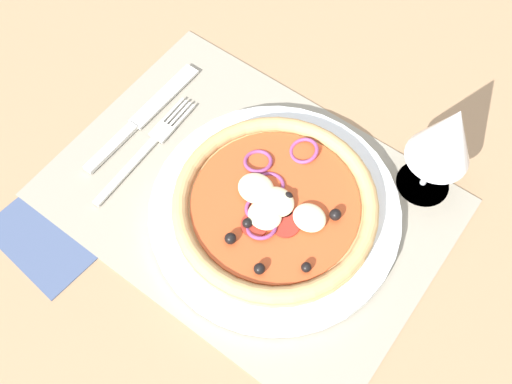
% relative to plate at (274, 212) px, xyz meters
% --- Properties ---
extents(ground_plane, '(1.90, 1.40, 0.02)m').
position_rel_plate_xyz_m(ground_plane, '(-0.04, 0.00, -0.02)').
color(ground_plane, '#9E7A56').
extents(placemat, '(0.45, 0.32, 0.00)m').
position_rel_plate_xyz_m(placemat, '(-0.04, 0.00, -0.01)').
color(placemat, gray).
rests_on(placemat, ground_plane).
extents(plate, '(0.29, 0.29, 0.01)m').
position_rel_plate_xyz_m(plate, '(0.00, 0.00, 0.00)').
color(plate, white).
rests_on(plate, placemat).
extents(pizza, '(0.23, 0.23, 0.03)m').
position_rel_plate_xyz_m(pizza, '(0.00, -0.00, 0.02)').
color(pizza, tan).
rests_on(pizza, plate).
extents(fork, '(0.02, 0.18, 0.00)m').
position_rel_plate_xyz_m(fork, '(-0.18, -0.01, -0.01)').
color(fork, silver).
rests_on(fork, placemat).
extents(knife, '(0.02, 0.20, 0.01)m').
position_rel_plate_xyz_m(knife, '(-0.22, 0.01, -0.00)').
color(knife, silver).
rests_on(knife, placemat).
extents(wine_glass, '(0.07, 0.07, 0.15)m').
position_rel_plate_xyz_m(wine_glass, '(0.12, 0.14, 0.09)').
color(wine_glass, silver).
rests_on(wine_glass, ground_plane).
extents(napkin, '(0.14, 0.13, 0.00)m').
position_rel_plate_xyz_m(napkin, '(-0.19, -0.16, -0.01)').
color(napkin, '#425175').
rests_on(napkin, ground_plane).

